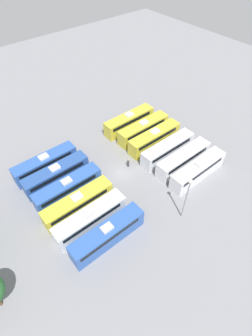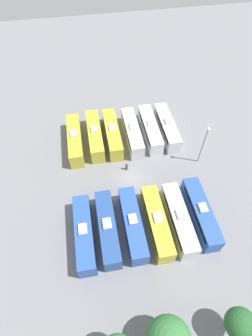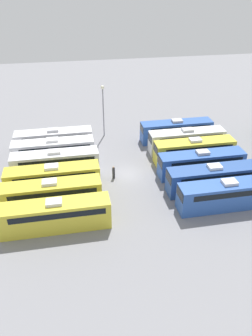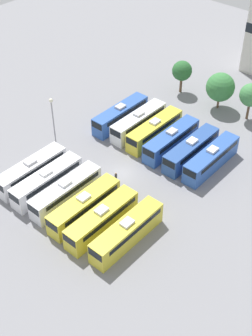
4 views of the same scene
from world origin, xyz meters
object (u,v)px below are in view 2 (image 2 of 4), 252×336
bus_6 (201,213)px  bus_5 (75,140)px  bus_11 (84,234)px  bus_10 (108,228)px  bus_7 (179,219)px  bus_1 (150,129)px  bus_4 (95,135)px  bus_3 (112,134)px  bus_0 (167,127)px  worker_person (127,166)px  tree_0 (241,325)px  bus_8 (157,223)px  light_pole (205,140)px  bus_2 (132,132)px  bus_9 (133,224)px

bus_6 → bus_5: bearing=-46.5°
bus_11 → bus_6: bearing=-179.4°
bus_6 → bus_10: size_ratio=1.00×
bus_11 → bus_7: bearing=179.1°
bus_1 → bus_4: same height
bus_6 → bus_4: bearing=-53.9°
bus_3 → bus_10: same height
bus_0 → worker_person: bearing=38.6°
bus_7 → bus_10: (10.63, -0.45, 0.00)m
bus_1 → bus_11: same height
bus_3 → tree_0: tree_0 is taller
bus_8 → bus_10: bearing=-2.9°
bus_8 → worker_person: bearing=-78.5°
light_pole → bus_5: bearing=-19.6°
bus_7 → bus_10: 10.64m
bus_10 → bus_2: bearing=-111.4°
bus_5 → bus_9: same height
bus_11 → light_pole: size_ratio=1.35×
bus_0 → tree_0: tree_0 is taller
bus_2 → bus_6: (-6.86, 18.71, 0.00)m
light_pole → tree_0: bearing=78.4°
bus_9 → bus_8: bearing=174.0°
bus_6 → worker_person: bus_6 is taller
bus_5 → bus_6: (-17.77, 18.72, 0.00)m
bus_9 → light_pole: light_pole is taller
bus_1 → bus_7: size_ratio=1.00×
tree_0 → bus_1: bearing=-86.9°
bus_6 → tree_0: (1.47, 14.84, 2.53)m
bus_4 → bus_11: size_ratio=1.00×
bus_5 → worker_person: bearing=139.4°
bus_9 → bus_6: bearing=179.8°
bus_6 → tree_0: 15.13m
worker_person → light_pole: bearing=178.1°
bus_7 → bus_9: 6.94m
bus_4 → tree_0: (-12.52, 34.05, 2.53)m
bus_9 → light_pole: size_ratio=1.35×
bus_4 → worker_person: (-4.68, 7.76, -0.90)m
bus_10 → worker_person: 12.45m
bus_4 → bus_5: bearing=7.4°
bus_5 → tree_0: 37.39m
bus_7 → tree_0: bearing=98.2°
bus_0 → bus_3: (10.67, -0.11, 0.00)m
bus_5 → bus_7: bearing=126.6°
bus_9 → bus_11: bearing=1.9°
bus_9 → bus_5: bearing=-68.7°
bus_2 → bus_6: size_ratio=1.00×
bus_7 → tree_0: (-2.09, 14.43, 2.53)m
bus_3 → bus_10: bearing=79.5°
bus_1 → bus_10: size_ratio=1.00×
bus_8 → bus_11: 10.70m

